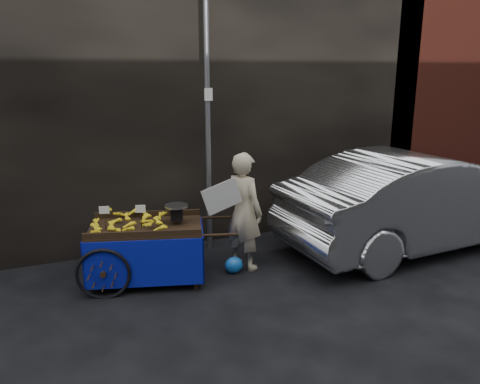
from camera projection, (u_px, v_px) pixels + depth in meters
name	position (u px, v px, depth m)	size (l,w,h in m)	color
ground	(221.00, 284.00, 6.19)	(80.00, 80.00, 0.00)	black
building_wall	(188.00, 85.00, 8.02)	(13.50, 2.00, 5.00)	black
street_pole	(208.00, 121.00, 6.95)	(0.12, 0.10, 4.00)	slate
banana_cart	(142.00, 232.00, 6.16)	(2.19, 1.42, 1.10)	black
vendor	(243.00, 211.00, 6.52)	(0.99, 0.72, 1.67)	#C7B794
plastic_bag	(234.00, 265.00, 6.50)	(0.26, 0.21, 0.23)	blue
parked_car	(420.00, 200.00, 7.37)	(1.61, 4.61, 1.52)	silver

